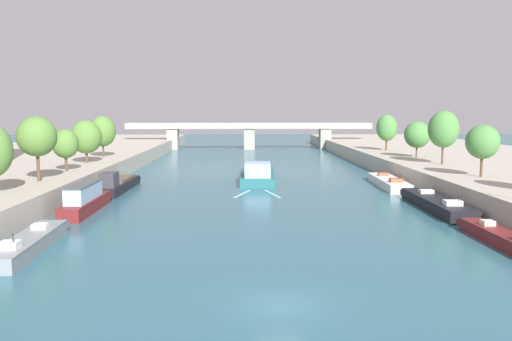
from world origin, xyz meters
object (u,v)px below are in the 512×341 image
at_px(moored_boat_left_end, 29,243).
at_px(moored_boat_right_end, 436,203).
at_px(barge_midriver, 258,173).
at_px(tree_left_end_of_row, 103,131).
at_px(moored_boat_right_far, 501,238).
at_px(tree_left_far, 65,144).
at_px(tree_left_nearest, 37,137).
at_px(tree_right_past_mid, 387,128).
at_px(tree_right_distant, 483,142).
at_px(bridge_far, 249,132).
at_px(moored_boat_left_midway, 86,200).
at_px(tree_right_midway, 443,129).
at_px(moored_boat_right_midway, 388,182).
at_px(tree_right_nearest, 417,135).
at_px(moored_boat_left_lone, 118,184).
at_px(tree_left_by_lamp, 86,137).

relative_size(moored_boat_left_end, moored_boat_right_end, 0.82).
xyz_separation_m(barge_midriver, tree_left_end_of_row, (-24.93, 8.25, 5.85)).
xyz_separation_m(moored_boat_right_far, moored_boat_right_end, (0.43, 14.27, 0.07)).
bearing_deg(tree_left_far, tree_left_nearest, -89.17).
relative_size(tree_left_end_of_row, tree_right_past_mid, 0.99).
xyz_separation_m(tree_left_nearest, tree_right_distant, (48.93, 2.30, -0.78)).
xyz_separation_m(tree_left_far, bridge_far, (23.83, 71.76, -1.57)).
height_order(moored_boat_left_midway, tree_right_past_mid, tree_right_past_mid).
xyz_separation_m(tree_right_distant, tree_right_midway, (1.01, 14.13, 0.94)).
bearing_deg(tree_right_past_mid, barge_midriver, -140.39).
bearing_deg(moored_boat_right_midway, tree_left_far, -174.98).
relative_size(moored_boat_right_end, tree_left_nearest, 2.25).
distance_m(moored_boat_left_midway, tree_right_nearest, 53.86).
relative_size(moored_boat_right_end, tree_right_past_mid, 2.29).
bearing_deg(tree_left_end_of_row, moored_boat_left_lone, -70.58).
xyz_separation_m(moored_boat_left_midway, tree_left_by_lamp, (-6.70, 23.51, 5.12)).
bearing_deg(tree_left_far, moored_boat_left_midway, -64.79).
relative_size(moored_boat_right_far, moored_boat_right_end, 0.74).
bearing_deg(moored_boat_right_end, tree_left_far, 163.03).
distance_m(moored_boat_left_midway, tree_left_by_lamp, 24.98).
bearing_deg(tree_left_nearest, tree_right_distant, 2.69).
height_order(tree_left_nearest, tree_right_midway, tree_right_midway).
relative_size(moored_boat_left_lone, moored_boat_right_end, 0.94).
xyz_separation_m(moored_boat_right_far, moored_boat_right_midway, (0.10, 30.67, 0.02)).
distance_m(moored_boat_right_far, tree_left_by_lamp, 56.43).
xyz_separation_m(barge_midriver, tree_left_nearest, (-24.09, -21.15, 6.43)).
height_order(moored_boat_left_lone, tree_left_by_lamp, tree_left_by_lamp).
xyz_separation_m(moored_boat_left_midway, tree_right_distant, (42.87, 6.23, 5.34)).
distance_m(moored_boat_right_far, tree_left_end_of_row, 63.53).
bearing_deg(tree_left_by_lamp, tree_right_distant, -19.22).
distance_m(barge_midriver, tree_right_distant, 31.69).
bearing_deg(tree_right_past_mid, moored_boat_left_end, -125.40).
height_order(barge_midriver, bridge_far, bridge_far).
bearing_deg(barge_midriver, tree_left_nearest, -138.71).
bearing_deg(moored_boat_right_end, barge_midriver, 125.45).
relative_size(moored_boat_right_midway, tree_right_distant, 2.45).
relative_size(barge_midriver, tree_right_past_mid, 3.38).
xyz_separation_m(moored_boat_right_end, moored_boat_right_midway, (-0.33, 16.40, -0.04)).
distance_m(moored_boat_left_midway, tree_left_far, 15.31).
bearing_deg(tree_right_distant, barge_midriver, 142.80).
bearing_deg(barge_midriver, tree_left_far, -153.79).
relative_size(moored_boat_right_end, tree_right_midway, 2.06).
relative_size(moored_boat_right_midway, tree_left_by_lamp, 2.35).
bearing_deg(tree_left_far, tree_right_distant, -8.04).
xyz_separation_m(tree_left_by_lamp, bridge_far, (24.34, 61.40, -1.90)).
bearing_deg(tree_right_distant, moored_boat_right_midway, 125.72).
relative_size(moored_boat_left_midway, moored_boat_left_lone, 0.86).
bearing_deg(moored_boat_right_midway, tree_right_past_mid, 75.02).
bearing_deg(moored_boat_right_end, tree_right_midway, 67.44).
height_order(moored_boat_right_end, tree_right_nearest, tree_right_nearest).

